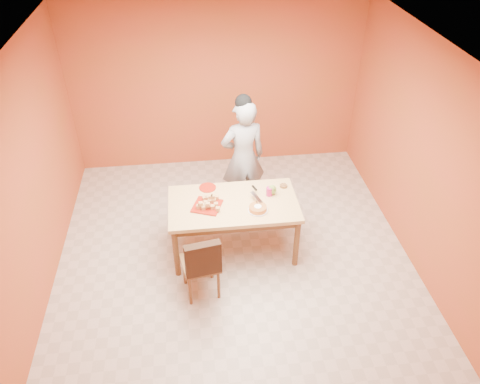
{
  "coord_description": "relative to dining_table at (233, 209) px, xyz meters",
  "views": [
    {
      "loc": [
        -0.45,
        -4.29,
        4.27
      ],
      "look_at": [
        0.1,
        0.3,
        0.9
      ],
      "focal_mm": 35.0,
      "sensor_mm": 36.0,
      "label": 1
    }
  ],
  "objects": [
    {
      "name": "wall_left",
      "position": [
        -2.26,
        -0.28,
        0.68
      ],
      "size": [
        0.0,
        5.0,
        5.0
      ],
      "primitive_type": "plane",
      "rotation": [
        1.57,
        0.0,
        1.57
      ],
      "color": "#BA442A",
      "rests_on": "floor"
    },
    {
      "name": "sponge_cake",
      "position": [
        0.28,
        -0.19,
        0.13
      ],
      "size": [
        0.28,
        0.28,
        0.05
      ],
      "primitive_type": "cylinder",
      "rotation": [
        0.0,
        0.0,
        0.41
      ],
      "color": "orange",
      "rests_on": "white_cake_plate"
    },
    {
      "name": "egg_ornament",
      "position": [
        0.5,
        0.11,
        0.16
      ],
      "size": [
        0.12,
        0.1,
        0.14
      ],
      "primitive_type": "ellipsoid",
      "rotation": [
        0.0,
        0.0,
        -0.13
      ],
      "color": "olive",
      "rests_on": "dining_table"
    },
    {
      "name": "wall_right",
      "position": [
        2.24,
        -0.28,
        0.68
      ],
      "size": [
        0.0,
        5.0,
        5.0
      ],
      "primitive_type": "plane",
      "rotation": [
        1.57,
        0.0,
        -1.57
      ],
      "color": "#BA442A",
      "rests_on": "floor"
    },
    {
      "name": "dining_table",
      "position": [
        0.0,
        0.0,
        0.0
      ],
      "size": [
        1.6,
        0.9,
        0.76
      ],
      "color": "tan",
      "rests_on": "floor"
    },
    {
      "name": "white_cake_plate",
      "position": [
        0.28,
        -0.19,
        0.1
      ],
      "size": [
        0.27,
        0.27,
        0.01
      ],
      "primitive_type": "cylinder",
      "rotation": [
        0.0,
        0.0,
        -0.11
      ],
      "color": "silver",
      "rests_on": "dining_table"
    },
    {
      "name": "pastry_pile",
      "position": [
        -0.33,
        -0.04,
        0.16
      ],
      "size": [
        0.29,
        0.29,
        0.1
      ],
      "primitive_type": null,
      "color": "tan",
      "rests_on": "pastry_platter"
    },
    {
      "name": "red_dinner_plate",
      "position": [
        -0.3,
        0.35,
        0.1
      ],
      "size": [
        0.25,
        0.25,
        0.01
      ],
      "primitive_type": "cylinder",
      "rotation": [
        0.0,
        0.0,
        -0.18
      ],
      "color": "maroon",
      "rests_on": "dining_table"
    },
    {
      "name": "person",
      "position": [
        0.23,
        0.88,
        0.19
      ],
      "size": [
        0.69,
        0.51,
        1.71
      ],
      "primitive_type": "imported",
      "rotation": [
        0.0,
        0.0,
        3.32
      ],
      "color": "gray",
      "rests_on": "floor"
    },
    {
      "name": "checker_tin",
      "position": [
        0.68,
        0.26,
        0.11
      ],
      "size": [
        0.11,
        0.11,
        0.03
      ],
      "primitive_type": "cylinder",
      "rotation": [
        0.0,
        0.0,
        0.17
      ],
      "color": "#33160E",
      "rests_on": "dining_table"
    },
    {
      "name": "pastry_platter",
      "position": [
        -0.33,
        -0.04,
        0.1
      ],
      "size": [
        0.42,
        0.42,
        0.02
      ],
      "primitive_type": "cube",
      "rotation": [
        0.0,
        0.0,
        -0.37
      ],
      "color": "maroon",
      "rests_on": "dining_table"
    },
    {
      "name": "magenta_glass",
      "position": [
        0.47,
        0.1,
        0.15
      ],
      "size": [
        0.1,
        0.1,
        0.11
      ],
      "primitive_type": "cylinder",
      "rotation": [
        0.0,
        0.0,
        -0.32
      ],
      "color": "#B71B62",
      "rests_on": "dining_table"
    },
    {
      "name": "wall_back",
      "position": [
        -0.01,
        2.22,
        0.68
      ],
      "size": [
        4.5,
        0.0,
        4.5
      ],
      "primitive_type": "plane",
      "rotation": [
        1.57,
        0.0,
        0.0
      ],
      "color": "#BA442A",
      "rests_on": "floor"
    },
    {
      "name": "floor",
      "position": [
        -0.01,
        -0.28,
        -0.67
      ],
      "size": [
        5.0,
        5.0,
        0.0
      ],
      "primitive_type": "plane",
      "color": "beige",
      "rests_on": "ground"
    },
    {
      "name": "ceiling",
      "position": [
        -0.01,
        -0.28,
        2.03
      ],
      "size": [
        5.0,
        5.0,
        0.0
      ],
      "primitive_type": "plane",
      "rotation": [
        3.14,
        0.0,
        0.0
      ],
      "color": "white",
      "rests_on": "wall_back"
    },
    {
      "name": "cake_server",
      "position": [
        0.29,
        -0.01,
        0.16
      ],
      "size": [
        0.13,
        0.26,
        0.01
      ],
      "primitive_type": "cube",
      "rotation": [
        0.0,
        0.0,
        0.34
      ],
      "color": "silver",
      "rests_on": "sponge_cake"
    },
    {
      "name": "dining_chair",
      "position": [
        -0.46,
        -0.71,
        -0.19
      ],
      "size": [
        0.49,
        0.55,
        0.91
      ],
      "rotation": [
        0.0,
        0.0,
        0.17
      ],
      "color": "brown",
      "rests_on": "floor"
    }
  ]
}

